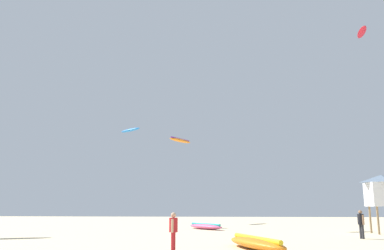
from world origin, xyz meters
The scene contains 8 objects.
person_foreground centered at (0.43, 6.31, 0.97)m, with size 0.38×0.55×1.67m.
person_midground centered at (10.88, 13.98, 0.99)m, with size 0.38×0.54×1.69m.
kite_grounded_near centered at (4.08, 7.44, 0.28)m, with size 3.13×5.07×0.63m.
kite_grounded_far centered at (1.00, 22.78, 0.24)m, with size 3.57×3.90×0.51m.
lifeguard_tower centered at (14.01, 18.51, 3.05)m, with size 2.30×2.30×4.15m.
kite_aloft_1 centered at (-2.71, 35.93, 9.76)m, with size 2.98×4.04×0.57m.
kite_aloft_5 centered at (21.72, 40.81, 25.26)m, with size 1.94×4.17×0.72m.
kite_aloft_6 centered at (-7.10, 28.46, 9.69)m, with size 2.92×2.71×0.49m.
Camera 1 is at (2.74, -11.37, 1.97)m, focal length 36.94 mm.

